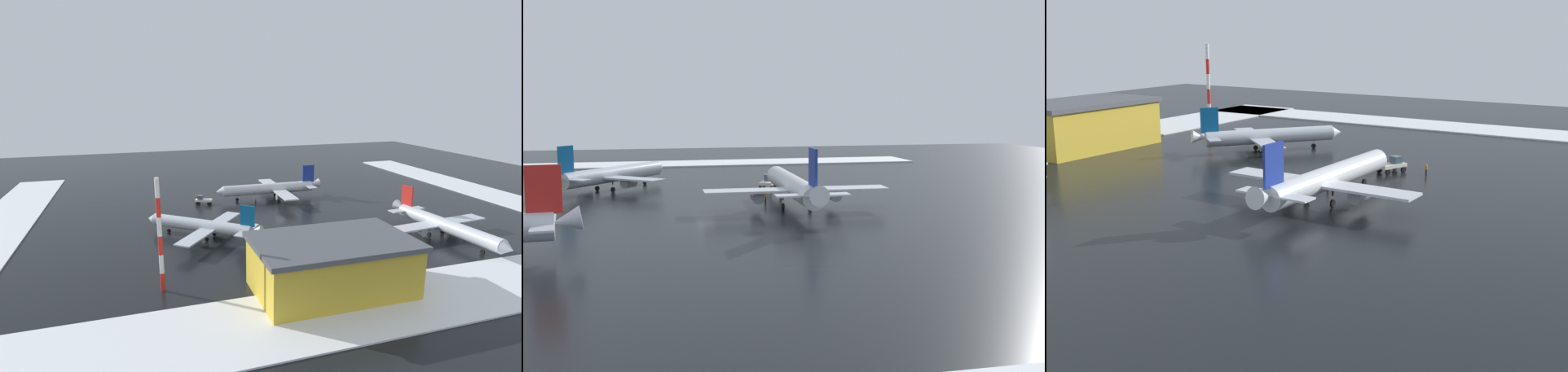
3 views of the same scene
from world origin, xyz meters
TOP-DOWN VIEW (x-y plane):
  - ground_plane at (0.00, 0.00)m, footprint 240.00×240.00m
  - snow_bank_left at (-67.00, 0.00)m, footprint 14.00×116.00m
  - airplane_parked_portside at (1.50, 12.69)m, footprint 31.77×26.29m
  - airplane_foreground_jet at (-22.86, -13.72)m, footprint 23.25×21.14m
  - pushback_tug at (-18.57, 12.86)m, footprint 5.09×3.81m
  - ground_crew_by_nose_gear at (-19.67, 17.92)m, footprint 0.36×0.36m
  - ground_crew_near_tug at (-4.06, 9.58)m, footprint 0.36×0.36m

SIDE VIEW (x-z plane):
  - ground_plane at x=0.00m, z-range 0.00..0.00m
  - snow_bank_left at x=-67.00m, z-range 0.00..0.27m
  - ground_crew_by_nose_gear at x=-19.67m, z-range 0.12..1.83m
  - ground_crew_near_tug at x=-4.06m, z-range 0.12..1.83m
  - pushback_tug at x=-18.57m, z-range 0.03..2.53m
  - airplane_foreground_jet at x=-22.86m, z-range -1.41..6.91m
  - airplane_parked_portside at x=1.50m, z-range -1.60..7.84m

